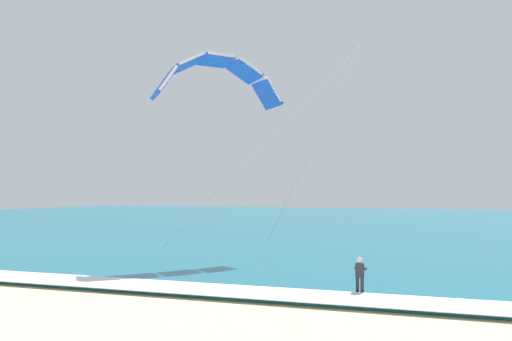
# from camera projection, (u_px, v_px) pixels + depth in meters

# --- Properties ---
(sea) EXTENTS (200.00, 120.00, 0.20)m
(sea) POSITION_uv_depth(u_px,v_px,m) (481.00, 224.00, 76.16)
(sea) COLOR #146075
(sea) RESTS_ON ground
(surf_foam) EXTENTS (200.00, 2.80, 0.04)m
(surf_foam) POSITION_uv_depth(u_px,v_px,m) (501.00, 308.00, 20.95)
(surf_foam) COLOR white
(surf_foam) RESTS_ON sea
(surfboard) EXTENTS (0.46, 1.41, 0.09)m
(surfboard) POSITION_uv_depth(u_px,v_px,m) (360.00, 297.00, 24.24)
(surfboard) COLOR yellow
(surfboard) RESTS_ON ground
(kitesurfer) EXTENTS (0.55, 0.53, 1.69)m
(kitesurfer) POSITION_uv_depth(u_px,v_px,m) (360.00, 275.00, 24.29)
(kitesurfer) COLOR #232328
(kitesurfer) RESTS_ON ground
(kite_primary) EXTENTS (13.34, 11.39, 11.67)m
(kite_primary) POSITION_uv_depth(u_px,v_px,m) (218.00, 75.00, 35.78)
(kite_primary) COLOR blue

